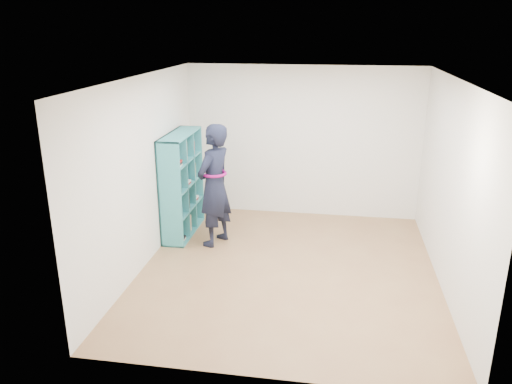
# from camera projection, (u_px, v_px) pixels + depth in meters

# --- Properties ---
(floor) EXTENTS (4.50, 4.50, 0.00)m
(floor) POSITION_uv_depth(u_px,v_px,m) (288.00, 270.00, 6.88)
(floor) COLOR #8C603F
(floor) RESTS_ON ground
(ceiling) EXTENTS (4.50, 4.50, 0.00)m
(ceiling) POSITION_uv_depth(u_px,v_px,m) (292.00, 78.00, 6.06)
(ceiling) COLOR white
(ceiling) RESTS_ON wall_back
(wall_left) EXTENTS (0.02, 4.50, 2.60)m
(wall_left) POSITION_uv_depth(u_px,v_px,m) (143.00, 173.00, 6.78)
(wall_left) COLOR white
(wall_left) RESTS_ON floor
(wall_right) EXTENTS (0.02, 4.50, 2.60)m
(wall_right) POSITION_uv_depth(u_px,v_px,m) (451.00, 188.00, 6.17)
(wall_right) COLOR white
(wall_right) RESTS_ON floor
(wall_back) EXTENTS (4.00, 0.02, 2.60)m
(wall_back) POSITION_uv_depth(u_px,v_px,m) (303.00, 142.00, 8.58)
(wall_back) COLOR white
(wall_back) RESTS_ON floor
(wall_front) EXTENTS (4.00, 0.02, 2.60)m
(wall_front) POSITION_uv_depth(u_px,v_px,m) (265.00, 255.00, 4.37)
(wall_front) COLOR white
(wall_front) RESTS_ON floor
(bookshelf) EXTENTS (0.36, 1.23, 1.64)m
(bookshelf) POSITION_uv_depth(u_px,v_px,m) (180.00, 185.00, 7.89)
(bookshelf) COLOR teal
(bookshelf) RESTS_ON floor
(person) EXTENTS (0.67, 0.80, 1.87)m
(person) POSITION_uv_depth(u_px,v_px,m) (214.00, 185.00, 7.46)
(person) COLOR black
(person) RESTS_ON floor
(smartphone) EXTENTS (0.03, 0.10, 0.12)m
(smartphone) POSITION_uv_depth(u_px,v_px,m) (209.00, 175.00, 7.57)
(smartphone) COLOR silver
(smartphone) RESTS_ON person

